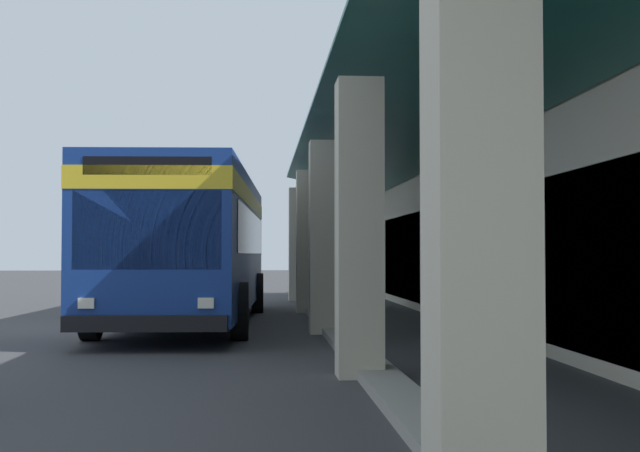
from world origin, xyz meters
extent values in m
plane|color=#38383A|center=(0.00, 8.00, 0.00)|extent=(120.00, 120.00, 0.00)
cube|color=#9E998E|center=(1.50, 4.69, 0.06)|extent=(33.50, 0.50, 0.12)
cube|color=beige|center=(-9.66, 4.50, 1.80)|extent=(0.55, 0.55, 3.61)
cube|color=beige|center=(-4.08, 4.50, 1.80)|extent=(0.55, 0.55, 3.61)
cube|color=beige|center=(1.50, 4.50, 1.80)|extent=(0.55, 0.55, 3.61)
cube|color=beige|center=(7.09, 4.50, 1.80)|extent=(0.55, 0.55, 3.61)
cube|color=beige|center=(12.67, 4.50, 1.80)|extent=(0.55, 0.55, 3.61)
cube|color=#19594C|center=(1.50, 5.82, 3.96)|extent=(27.92, 3.16, 0.82)
cube|color=#19232D|center=(1.50, 7.46, 1.40)|extent=(23.45, 0.08, 2.40)
cube|color=navy|center=(-1.05, 1.83, 1.73)|extent=(11.10, 3.02, 2.75)
cube|color=yellow|center=(-1.05, 1.83, 2.65)|extent=(11.12, 3.04, 0.36)
cube|color=#19232D|center=(-1.35, 1.84, 1.95)|extent=(9.34, 2.97, 0.90)
cube|color=#19232D|center=(4.41, 1.60, 1.85)|extent=(0.16, 2.24, 1.20)
cube|color=black|center=(4.42, 1.60, 2.82)|extent=(0.14, 1.94, 0.28)
cube|color=black|center=(4.54, 1.59, 0.45)|extent=(0.30, 2.45, 0.24)
cube|color=silver|center=(4.50, 2.49, 0.75)|extent=(0.07, 0.24, 0.16)
cube|color=silver|center=(4.43, 0.71, 0.75)|extent=(0.07, 0.24, 0.16)
cube|color=silver|center=(-2.55, 1.90, 3.22)|extent=(2.47, 1.89, 0.24)
cylinder|color=black|center=(2.63, 2.95, 0.50)|extent=(1.00, 0.30, 1.00)
cylinder|color=black|center=(2.52, 0.40, 0.50)|extent=(1.00, 0.30, 1.00)
cylinder|color=black|center=(-4.07, 3.24, 0.50)|extent=(1.00, 0.30, 1.00)
cylinder|color=black|center=(-4.18, 0.69, 0.50)|extent=(1.00, 0.30, 1.00)
cube|color=gray|center=(-5.88, 5.74, 0.23)|extent=(0.88, 0.88, 0.47)
cylinder|color=#332319|center=(-5.88, 5.74, 0.48)|extent=(0.75, 0.75, 0.02)
cylinder|color=brown|center=(-5.88, 5.74, 1.31)|extent=(0.16, 0.16, 1.69)
ellipsoid|color=#286B33|center=(-5.38, 5.64, 2.37)|extent=(1.04, 0.40, 0.14)
ellipsoid|color=#286B33|center=(-5.92, 6.18, 2.35)|extent=(0.29, 0.89, 0.17)
ellipsoid|color=#286B33|center=(-6.33, 5.65, 2.26)|extent=(0.93, 0.39, 0.15)
ellipsoid|color=#286B33|center=(-5.77, 5.29, 2.27)|extent=(0.43, 0.94, 0.17)
camera|label=1|loc=(17.21, 3.30, 1.49)|focal=47.08mm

